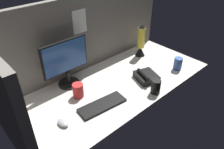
# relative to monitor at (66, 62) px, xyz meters

# --- Properties ---
(ground_plane) EXTENTS (1.80, 0.80, 0.03)m
(ground_plane) POSITION_rel_monitor_xyz_m (0.29, -0.25, -0.24)
(ground_plane) COLOR beige
(cubicle_wall_back) EXTENTS (1.80, 0.06, 0.68)m
(cubicle_wall_back) POSITION_rel_monitor_xyz_m (0.29, 0.12, 0.12)
(cubicle_wall_back) COLOR slate
(cubicle_wall_back) RESTS_ON ground_plane
(monitor) EXTENTS (0.40, 0.18, 0.40)m
(monitor) POSITION_rel_monitor_xyz_m (0.00, 0.00, 0.00)
(monitor) COLOR black
(monitor) RESTS_ON ground_plane
(keyboard) EXTENTS (0.38, 0.17, 0.02)m
(keyboard) POSITION_rel_monitor_xyz_m (0.03, -0.41, -0.21)
(keyboard) COLOR black
(keyboard) RESTS_ON ground_plane
(mouse) EXTENTS (0.07, 0.10, 0.03)m
(mouse) POSITION_rel_monitor_xyz_m (-0.29, -0.37, -0.21)
(mouse) COLOR #99999E
(mouse) RESTS_ON ground_plane
(mug_ceramic_blue) EXTENTS (0.12, 0.08, 0.12)m
(mug_ceramic_blue) POSITION_rel_monitor_xyz_m (0.90, -0.49, -0.16)
(mug_ceramic_blue) COLOR #38569E
(mug_ceramic_blue) RESTS_ON ground_plane
(mug_black_travel) EXTENTS (0.08, 0.08, 0.12)m
(mug_black_travel) POSITION_rel_monitor_xyz_m (0.45, -0.58, -0.16)
(mug_black_travel) COLOR black
(mug_black_travel) RESTS_ON ground_plane
(mug_red_plastic) EXTENTS (0.09, 0.09, 0.12)m
(mug_red_plastic) POSITION_rel_monitor_xyz_m (-0.03, -0.19, -0.16)
(mug_red_plastic) COLOR red
(mug_red_plastic) RESTS_ON ground_plane
(lava_lamp) EXTENTS (0.10, 0.10, 0.34)m
(lava_lamp) POSITION_rel_monitor_xyz_m (0.84, -0.07, -0.08)
(lava_lamp) COLOR black
(lava_lamp) RESTS_ON ground_plane
(desk_phone) EXTENTS (0.22, 0.23, 0.09)m
(desk_phone) POSITION_rel_monitor_xyz_m (0.54, -0.41, -0.19)
(desk_phone) COLOR black
(desk_phone) RESTS_ON ground_plane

